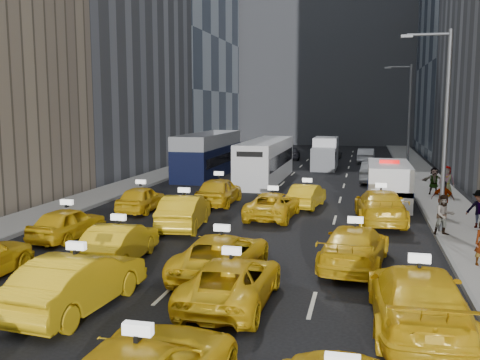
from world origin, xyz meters
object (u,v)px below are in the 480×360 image
object	(u,v)px
nypd_van	(388,184)
box_truck	(325,153)
city_bus	(266,161)
double_decker	(209,155)

from	to	relation	value
nypd_van	box_truck	bearing A→B (deg)	99.99
city_bus	box_truck	world-z (taller)	city_bus
nypd_van	city_bus	size ratio (longest dim) A/B	0.51
city_bus	nypd_van	bearing A→B (deg)	-40.02
box_truck	nypd_van	bearing A→B (deg)	-76.70
double_decker	box_truck	distance (m)	11.53
nypd_van	double_decker	xyz separation A→B (m)	(-13.99, 10.51, 0.53)
double_decker	city_bus	size ratio (longest dim) A/B	0.98
double_decker	box_truck	bearing A→B (deg)	40.09
double_decker	city_bus	xyz separation A→B (m)	(5.20, -2.19, -0.16)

